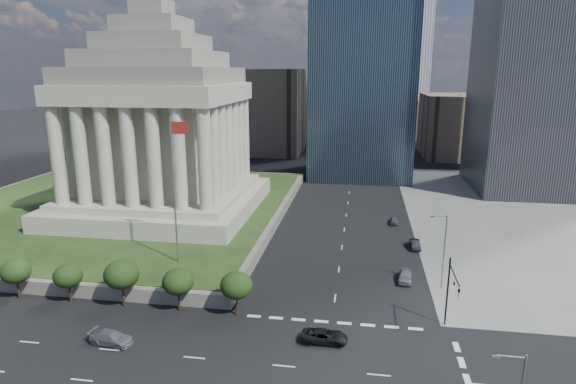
% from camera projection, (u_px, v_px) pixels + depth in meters
% --- Properties ---
extents(ground, '(500.00, 500.00, 0.00)m').
position_uv_depth(ground, '(352.00, 170.00, 136.56)').
color(ground, black).
rests_on(ground, ground).
extents(plaza_terrace, '(66.00, 70.00, 1.80)m').
position_uv_depth(plaza_terrace, '(117.00, 209.00, 95.21)').
color(plaza_terrace, slate).
rests_on(plaza_terrace, ground).
extents(plaza_lawn, '(64.00, 68.00, 0.10)m').
position_uv_depth(plaza_lawn, '(117.00, 205.00, 94.98)').
color(plaza_lawn, '#223817').
rests_on(plaza_lawn, plaza_terrace).
extents(war_memorial, '(34.00, 34.00, 39.00)m').
position_uv_depth(war_memorial, '(158.00, 106.00, 86.61)').
color(war_memorial, '#AA9F8E').
rests_on(war_memorial, plaza_lawn).
extents(flagpole, '(2.52, 0.24, 20.00)m').
position_uv_depth(flagpole, '(175.00, 183.00, 63.83)').
color(flagpole, slate).
rests_on(flagpole, plaza_lawn).
extents(tree_row, '(53.00, 4.00, 6.00)m').
position_uv_depth(tree_row, '(42.00, 277.00, 58.79)').
color(tree_row, black).
rests_on(tree_row, ground).
extents(midrise_glass, '(26.00, 26.00, 60.00)m').
position_uv_depth(midrise_glass, '(363.00, 61.00, 124.10)').
color(midrise_glass, black).
rests_on(midrise_glass, ground).
extents(building_filler_ne, '(20.00, 30.00, 20.00)m').
position_uv_depth(building_filler_ne, '(454.00, 125.00, 158.03)').
color(building_filler_ne, brown).
rests_on(building_filler_ne, ground).
extents(building_filler_nw, '(24.00, 30.00, 28.00)m').
position_uv_depth(building_filler_nw, '(269.00, 111.00, 166.35)').
color(building_filler_nw, brown).
rests_on(building_filler_nw, ground).
extents(traffic_signal_ne, '(0.30, 5.74, 8.00)m').
position_uv_depth(traffic_signal_ne, '(451.00, 288.00, 50.74)').
color(traffic_signal_ne, black).
rests_on(traffic_signal_ne, ground).
extents(street_lamp_north, '(2.13, 0.22, 10.00)m').
position_uv_depth(street_lamp_north, '(443.00, 247.00, 61.34)').
color(street_lamp_north, slate).
rests_on(street_lamp_north, ground).
extents(pickup_truck, '(4.90, 2.36, 1.35)m').
position_uv_depth(pickup_truck, '(325.00, 336.00, 50.12)').
color(pickup_truck, black).
rests_on(pickup_truck, ground).
extents(suv_grey, '(2.47, 4.92, 1.37)m').
position_uv_depth(suv_grey, '(111.00, 338.00, 49.79)').
color(suv_grey, slate).
rests_on(suv_grey, ground).
extents(parked_sedan_near, '(2.19, 4.52, 1.49)m').
position_uv_depth(parked_sedan_near, '(405.00, 276.00, 64.63)').
color(parked_sedan_near, gray).
rests_on(parked_sedan_near, ground).
extents(parked_sedan_mid, '(4.09, 1.59, 1.33)m').
position_uv_depth(parked_sedan_mid, '(415.00, 244.00, 76.59)').
color(parked_sedan_mid, black).
rests_on(parked_sedan_mid, ground).
extents(parked_sedan_far, '(1.76, 3.79, 1.26)m').
position_uv_depth(parked_sedan_far, '(394.00, 221.00, 88.83)').
color(parked_sedan_far, '#53575A').
rests_on(parked_sedan_far, ground).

